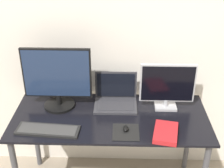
# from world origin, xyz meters

# --- Properties ---
(wall_back) EXTENTS (7.00, 0.05, 2.50)m
(wall_back) POSITION_xyz_m (0.00, 0.72, 1.25)
(wall_back) COLOR silver
(wall_back) RESTS_ON ground_plane
(desk) EXTENTS (1.46, 0.65, 0.74)m
(desk) POSITION_xyz_m (0.00, 0.33, 0.64)
(desk) COLOR black
(desk) RESTS_ON ground_plane
(monitor_left) EXTENTS (0.52, 0.24, 0.49)m
(monitor_left) POSITION_xyz_m (-0.40, 0.46, 0.98)
(monitor_left) COLOR black
(monitor_left) RESTS_ON desk
(monitor_right) EXTENTS (0.41, 0.12, 0.37)m
(monitor_right) POSITION_xyz_m (0.43, 0.46, 0.94)
(monitor_right) COLOR #B2B2B7
(monitor_right) RESTS_ON desk
(laptop) EXTENTS (0.33, 0.24, 0.25)m
(laptop) POSITION_xyz_m (0.04, 0.50, 0.80)
(laptop) COLOR #333338
(laptop) RESTS_ON desk
(keyboard) EXTENTS (0.45, 0.18, 0.02)m
(keyboard) POSITION_xyz_m (-0.43, 0.13, 0.75)
(keyboard) COLOR black
(keyboard) RESTS_ON desk
(mousepad) EXTENTS (0.18, 0.19, 0.00)m
(mousepad) POSITION_xyz_m (0.11, 0.13, 0.75)
(mousepad) COLOR black
(mousepad) RESTS_ON desk
(mouse) EXTENTS (0.04, 0.06, 0.03)m
(mouse) POSITION_xyz_m (0.11, 0.14, 0.76)
(mouse) COLOR black
(mouse) RESTS_ON mousepad
(book) EXTENTS (0.20, 0.26, 0.04)m
(book) POSITION_xyz_m (0.39, 0.11, 0.76)
(book) COLOR red
(book) RESTS_ON desk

